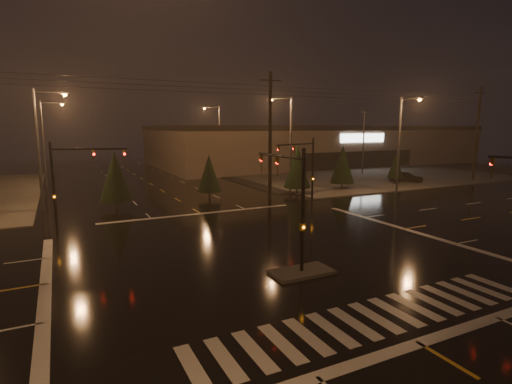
{
  "coord_description": "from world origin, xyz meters",
  "views": [
    {
      "loc": [
        -10.11,
        -19.4,
        6.95
      ],
      "look_at": [
        0.7,
        2.31,
        3.0
      ],
      "focal_mm": 28.0,
      "sensor_mm": 36.0,
      "label": 1
    }
  ],
  "objects": [
    {
      "name": "stop_bar_far",
      "position": [
        0.0,
        11.0,
        0.01
      ],
      "size": [
        16.0,
        0.5,
        0.01
      ],
      "primitive_type": "cube",
      "color": "beige",
      "rests_on": "ground"
    },
    {
      "name": "median_island",
      "position": [
        0.0,
        -4.0,
        0.07
      ],
      "size": [
        3.0,
        1.6,
        0.15
      ],
      "primitive_type": "cube",
      "color": "#43403B",
      "rests_on": "ground"
    },
    {
      "name": "parking_lot",
      "position": [
        35.0,
        28.0,
        0.04
      ],
      "size": [
        50.0,
        24.0,
        0.08
      ],
      "primitive_type": "cube",
      "color": "black",
      "rests_on": "ground"
    },
    {
      "name": "streetlight_2",
      "position": [
        -11.18,
        34.0,
        5.8
      ],
      "size": [
        2.77,
        0.32,
        10.0
      ],
      "color": "#38383A",
      "rests_on": "ground"
    },
    {
      "name": "ground",
      "position": [
        0.0,
        0.0,
        0.0
      ],
      "size": [
        140.0,
        140.0,
        0.0
      ],
      "primitive_type": "plane",
      "color": "black",
      "rests_on": "ground"
    },
    {
      "name": "stop_bar_near",
      "position": [
        0.0,
        -11.0,
        0.01
      ],
      "size": [
        16.0,
        0.5,
        0.01
      ],
      "primitive_type": "cube",
      "color": "beige",
      "rests_on": "ground"
    },
    {
      "name": "conifer_4",
      "position": [
        3.03,
        17.28,
        2.5
      ],
      "size": [
        2.31,
        2.31,
        4.31
      ],
      "color": "black",
      "rests_on": "ground"
    },
    {
      "name": "conifer_3",
      "position": [
        -5.85,
        16.05,
        2.81
      ],
      "size": [
        2.71,
        2.71,
        4.93
      ],
      "color": "black",
      "rests_on": "ground"
    },
    {
      "name": "conifer_1",
      "position": [
        18.51,
        16.28,
        2.82
      ],
      "size": [
        2.72,
        2.72,
        4.95
      ],
      "color": "black",
      "rests_on": "ground"
    },
    {
      "name": "streetlight_1",
      "position": [
        -11.18,
        18.0,
        5.8
      ],
      "size": [
        2.77,
        0.32,
        10.0
      ],
      "color": "#38383A",
      "rests_on": "ground"
    },
    {
      "name": "conifer_2",
      "position": [
        27.29,
        16.95,
        2.2
      ],
      "size": [
        1.93,
        1.93,
        3.71
      ],
      "color": "black",
      "rests_on": "ground"
    },
    {
      "name": "signal_mast_ne",
      "position": [
        9.5,
        10.14,
        3.79
      ],
      "size": [
        4.84,
        1.86,
        6.0
      ],
      "color": "black",
      "rests_on": "ground"
    },
    {
      "name": "signal_mast_nw",
      "position": [
        -9.5,
        10.14,
        3.79
      ],
      "size": [
        4.84,
        1.86,
        6.0
      ],
      "color": "black",
      "rests_on": "ground"
    },
    {
      "name": "streetlight_4",
      "position": [
        11.18,
        36.0,
        5.8
      ],
      "size": [
        2.77,
        0.32,
        10.0
      ],
      "color": "#38383A",
      "rests_on": "ground"
    },
    {
      "name": "signal_mast_median",
      "position": [
        0.0,
        -3.07,
        3.75
      ],
      "size": [
        0.25,
        4.59,
        6.0
      ],
      "color": "black",
      "rests_on": "ground"
    },
    {
      "name": "crosswalk",
      "position": [
        0.0,
        -9.0,
        0.01
      ],
      "size": [
        15.0,
        2.6,
        0.01
      ],
      "primitive_type": "cube",
      "color": "beige",
      "rests_on": "ground"
    },
    {
      "name": "car_parked",
      "position": [
        29.51,
        17.22,
        0.69
      ],
      "size": [
        3.54,
        4.28,
        1.38
      ],
      "primitive_type": "imported",
      "rotation": [
        0.0,
        0.0,
        0.57
      ],
      "color": "black",
      "rests_on": "ground"
    },
    {
      "name": "conifer_0",
      "position": [
        12.17,
        15.7,
        2.89
      ],
      "size": [
        2.8,
        2.8,
        5.08
      ],
      "color": "black",
      "rests_on": "ground"
    },
    {
      "name": "utility_pole_1",
      "position": [
        8.0,
        14.0,
        6.13
      ],
      "size": [
        2.2,
        0.32,
        12.0
      ],
      "color": "black",
      "rests_on": "ground"
    },
    {
      "name": "retail_building",
      "position": [
        35.0,
        45.99,
        3.84
      ],
      "size": [
        60.2,
        28.3,
        7.2
      ],
      "color": "#6C5C4D",
      "rests_on": "ground"
    },
    {
      "name": "streetlight_3",
      "position": [
        11.18,
        16.0,
        5.8
      ],
      "size": [
        2.77,
        0.32,
        10.0
      ],
      "color": "#38383A",
      "rests_on": "ground"
    },
    {
      "name": "utility_pole_2",
      "position": [
        38.0,
        14.0,
        6.13
      ],
      "size": [
        2.2,
        0.32,
        12.0
      ],
      "color": "black",
      "rests_on": "ground"
    },
    {
      "name": "sidewalk_ne",
      "position": [
        30.0,
        30.0,
        0.06
      ],
      "size": [
        36.0,
        36.0,
        0.12
      ],
      "primitive_type": "cube",
      "color": "#43403B",
      "rests_on": "ground"
    },
    {
      "name": "streetlight_6",
      "position": [
        22.0,
        11.18,
        5.8
      ],
      "size": [
        0.32,
        2.77,
        10.0
      ],
      "color": "#38383A",
      "rests_on": "ground"
    }
  ]
}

